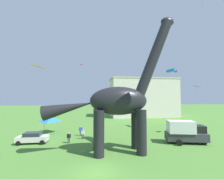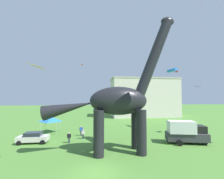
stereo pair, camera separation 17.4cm
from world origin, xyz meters
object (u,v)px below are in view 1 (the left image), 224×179
object	(u,v)px
dinosaur_sculpture	(118,101)
kite_drifting	(81,64)
parked_box_truck	(185,132)
person_near_flyer	(83,133)
festival_canopy_tent	(50,119)
kite_mid_right	(37,66)
parked_sedan_left	(33,138)
person_vendor_side	(81,130)
person_far_spectator	(69,137)
kite_apex	(197,86)
kite_mid_left	(172,70)

from	to	relation	value
dinosaur_sculpture	kite_drifting	bearing A→B (deg)	86.14
parked_box_truck	person_near_flyer	size ratio (longest dim) A/B	3.95
festival_canopy_tent	kite_mid_right	world-z (taller)	kite_mid_right
dinosaur_sculpture	parked_sedan_left	world-z (taller)	dinosaur_sculpture
person_vendor_side	kite_drifting	size ratio (longest dim) A/B	2.14
kite_mid_right	parked_sedan_left	bearing A→B (deg)	110.35
person_vendor_side	person_near_flyer	world-z (taller)	person_vendor_side
dinosaur_sculpture	person_far_spectator	world-z (taller)	dinosaur_sculpture
parked_box_truck	kite_apex	bearing A→B (deg)	51.19
person_near_flyer	festival_canopy_tent	distance (m)	8.26
person_near_flyer	person_far_spectator	bearing A→B (deg)	91.37
parked_box_truck	person_vendor_side	world-z (taller)	parked_box_truck
person_far_spectator	festival_canopy_tent	distance (m)	8.49
festival_canopy_tent	kite_mid_right	distance (m)	17.77
person_vendor_side	kite_mid_left	world-z (taller)	kite_mid_left
parked_sedan_left	festival_canopy_tent	bearing A→B (deg)	82.92
festival_canopy_tent	kite_apex	distance (m)	27.19
person_vendor_side	kite_apex	distance (m)	21.55
person_far_spectator	parked_sedan_left	bearing A→B (deg)	95.80
dinosaur_sculpture	kite_mid_left	world-z (taller)	dinosaur_sculpture
parked_sedan_left	parked_box_truck	bearing A→B (deg)	-8.10
dinosaur_sculpture	kite_mid_right	bearing A→B (deg)	-171.49
person_vendor_side	kite_mid_right	bearing A→B (deg)	-124.02
parked_sedan_left	kite_apex	distance (m)	27.77
person_far_spectator	person_near_flyer	xyz separation A→B (m)	(1.90, 1.98, -0.01)
kite_mid_left	kite_mid_right	size ratio (longest dim) A/B	1.49
person_far_spectator	person_near_flyer	world-z (taller)	person_far_spectator
dinosaur_sculpture	parked_sedan_left	distance (m)	13.81
dinosaur_sculpture	person_near_flyer	xyz separation A→B (m)	(-4.54, 6.58, -5.28)
kite_mid_right	kite_apex	xyz separation A→B (m)	(23.04, 10.57, -0.79)
kite_mid_left	kite_drifting	size ratio (longest dim) A/B	3.15
person_near_flyer	kite_drifting	size ratio (longest dim) A/B	1.92
festival_canopy_tent	parked_box_truck	bearing A→B (deg)	-23.82
person_near_flyer	kite_drifting	distance (m)	17.63
person_far_spectator	kite_mid_right	xyz separation A→B (m)	(-1.52, -9.11, 8.40)
parked_sedan_left	kite_drifting	xyz separation A→B (m)	(6.04, 12.73, 13.52)
person_far_spectator	kite_drifting	world-z (taller)	kite_drifting
kite_apex	person_near_flyer	bearing A→B (deg)	178.48
person_vendor_side	kite_mid_left	xyz separation A→B (m)	(18.31, 2.42, 11.13)
parked_sedan_left	person_near_flyer	distance (m)	7.17
dinosaur_sculpture	kite_mid_right	distance (m)	9.68
festival_canopy_tent	kite_mid_left	bearing A→B (deg)	-1.53
person_near_flyer	kite_drifting	world-z (taller)	kite_drifting
person_vendor_side	kite_drifting	xyz separation A→B (m)	(-0.58, 9.38, 13.31)
dinosaur_sculpture	parked_box_truck	size ratio (longest dim) A/B	2.88
person_far_spectator	person_near_flyer	bearing A→B (deg)	-30.69
parked_sedan_left	festival_canopy_tent	world-z (taller)	festival_canopy_tent
parked_sedan_left	kite_mid_left	distance (m)	27.99
kite_mid_right	person_far_spectator	bearing A→B (deg)	80.50
person_vendor_side	person_near_flyer	distance (m)	2.07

